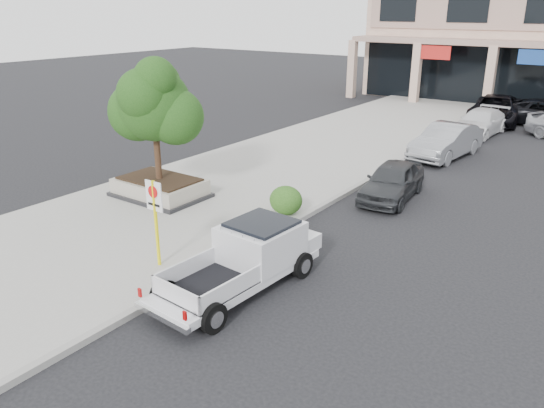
% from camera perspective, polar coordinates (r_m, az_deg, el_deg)
% --- Properties ---
extents(ground, '(120.00, 120.00, 0.00)m').
position_cam_1_polar(ground, '(13.52, -0.08, -8.17)').
color(ground, black).
rests_on(ground, ground).
extents(sidewalk, '(8.00, 52.00, 0.15)m').
position_cam_1_polar(sidewalk, '(20.98, -2.69, 2.64)').
color(sidewalk, gray).
rests_on(sidewalk, ground).
extents(curb, '(0.20, 52.00, 0.15)m').
position_cam_1_polar(curb, '(18.90, 6.76, 0.49)').
color(curb, gray).
rests_on(curb, ground).
extents(planter, '(3.20, 2.20, 0.68)m').
position_cam_1_polar(planter, '(19.19, -11.95, 1.75)').
color(planter, black).
rests_on(planter, sidewalk).
extents(planter_tree, '(2.90, 2.55, 4.00)m').
position_cam_1_polar(planter_tree, '(18.49, -11.98, 10.46)').
color(planter_tree, black).
rests_on(planter_tree, planter).
extents(no_parking_sign, '(0.55, 0.09, 2.30)m').
position_cam_1_polar(no_parking_sign, '(13.66, -12.45, -0.82)').
color(no_parking_sign, '#FFED0D').
rests_on(no_parking_sign, sidewalk).
extents(hedge, '(1.10, 0.99, 0.93)m').
position_cam_1_polar(hedge, '(17.11, 1.50, 0.41)').
color(hedge, '#204714').
rests_on(hedge, sidewalk).
extents(pickup_truck, '(2.11, 4.97, 1.53)m').
position_cam_1_polar(pickup_truck, '(12.73, -3.74, -6.26)').
color(pickup_truck, silver).
rests_on(pickup_truck, ground).
extents(curb_car_a, '(1.95, 4.02, 1.32)m').
position_cam_1_polar(curb_car_a, '(19.37, 12.81, 2.44)').
color(curb_car_a, '#2C2E31').
rests_on(curb_car_a, ground).
extents(curb_car_b, '(2.13, 4.78, 1.53)m').
position_cam_1_polar(curb_car_b, '(25.47, 18.22, 6.44)').
color(curb_car_b, gray).
rests_on(curb_car_b, ground).
extents(curb_car_c, '(2.24, 4.75, 1.34)m').
position_cam_1_polar(curb_car_c, '(30.82, 21.46, 8.16)').
color(curb_car_c, silver).
rests_on(curb_car_c, ground).
extents(curb_car_d, '(3.36, 6.07, 1.61)m').
position_cam_1_polar(curb_car_d, '(34.38, 22.93, 9.34)').
color(curb_car_d, black).
rests_on(curb_car_d, ground).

